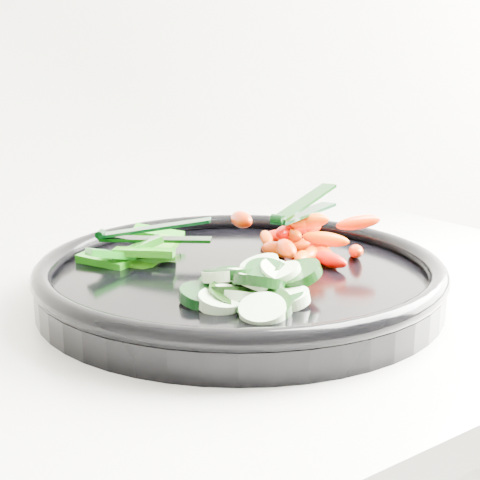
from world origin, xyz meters
TOP-DOWN VIEW (x-y plane):
  - veggie_tray at (0.59, 1.66)m, footprint 0.39×0.39m
  - cucumber_pile at (0.56, 1.60)m, footprint 0.14×0.13m
  - carrot_pile at (0.67, 1.67)m, footprint 0.13×0.14m
  - pepper_pile at (0.54, 1.75)m, footprint 0.12×0.11m
  - tong_carrot at (0.68, 1.67)m, footprint 0.11×0.06m
  - tong_pepper at (0.55, 1.75)m, footprint 0.10×0.08m

SIDE VIEW (x-z plane):
  - veggie_tray at x=0.59m, z-range 0.93..0.97m
  - pepper_pile at x=0.54m, z-range 0.94..0.98m
  - cucumber_pile at x=0.56m, z-range 0.94..0.98m
  - carrot_pile at x=0.67m, z-range 0.95..1.00m
  - tong_pepper at x=0.55m, z-range 0.97..0.99m
  - tong_carrot at x=0.68m, z-range 0.99..1.02m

